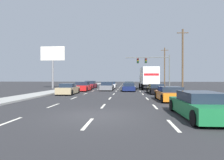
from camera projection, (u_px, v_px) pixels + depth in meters
ground_plane at (118, 89)px, 34.37m from camera, size 140.00×140.00×0.00m
sidewalk_right at (172, 90)px, 28.73m from camera, size 2.51×80.00×0.14m
sidewalk_left at (64, 90)px, 30.04m from camera, size 2.51×80.00×0.14m
lane_markings at (118, 89)px, 32.76m from camera, size 6.94×62.00×0.01m
car_maroon at (90, 85)px, 36.00m from camera, size 1.95×4.58×1.38m
car_red at (83, 87)px, 28.30m from camera, size 2.00×4.62×1.35m
car_tan at (68, 89)px, 22.30m from camera, size 1.90×4.31×1.25m
car_white at (111, 85)px, 36.54m from camera, size 1.93×4.17×1.24m
car_gray at (107, 87)px, 29.32m from camera, size 1.93×4.07×1.33m
car_yellow at (129, 85)px, 35.10m from camera, size 1.91×4.58×1.26m
car_navy at (129, 87)px, 27.92m from camera, size 1.85×4.27×1.19m
box_truck at (148, 77)px, 32.07m from camera, size 2.70×7.88×3.60m
car_black at (156, 89)px, 23.39m from camera, size 1.99×4.35×1.17m
car_orange at (170, 94)px, 15.86m from camera, size 2.03×4.07×1.18m
car_green at (200, 106)px, 9.05m from camera, size 1.97×4.62×1.22m
traffic_signal_mast at (151, 63)px, 38.68m from camera, size 8.86×0.69×6.55m
utility_pole_mid at (183, 59)px, 31.00m from camera, size 1.80×0.28×9.76m
utility_pole_far at (165, 66)px, 47.28m from camera, size 1.80×0.28×9.35m
roadside_billboard at (53, 58)px, 35.20m from camera, size 4.50×0.36×7.67m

